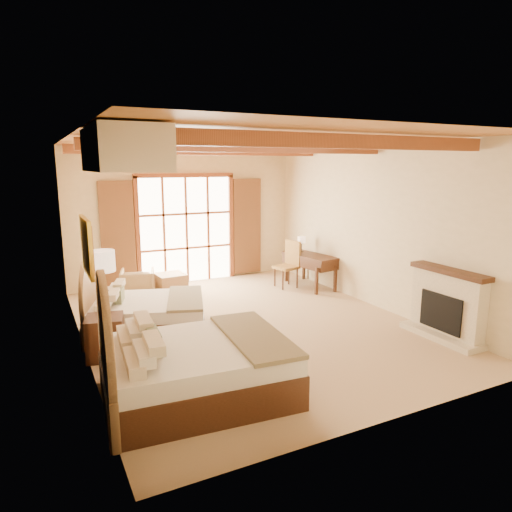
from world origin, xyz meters
TOP-DOWN VIEW (x-y plane):
  - floor at (0.00, 0.00)m, footprint 7.00×7.00m
  - wall_back at (0.00, 3.50)m, footprint 5.50×0.00m
  - wall_left at (-2.75, 0.00)m, footprint 0.00×7.00m
  - wall_right at (2.75, 0.00)m, footprint 0.00×7.00m
  - ceiling at (0.00, 0.00)m, footprint 7.00×7.00m
  - ceiling_beams at (0.00, 0.00)m, footprint 5.39×4.60m
  - french_doors at (0.00, 3.44)m, footprint 3.95×0.08m
  - fireplace at (2.60, -2.00)m, footprint 0.46×1.40m
  - painting at (-2.70, -0.75)m, footprint 0.06×0.95m
  - canopy_valance at (-2.40, -2.00)m, footprint 0.70×1.40m
  - bed_near at (-1.84, -2.02)m, footprint 2.33×1.84m
  - bed_far at (-1.84, 0.41)m, footprint 2.30×1.94m
  - nightstand at (-2.50, -0.33)m, footprint 0.63×0.63m
  - floor_lamp at (-2.50, -0.54)m, footprint 0.35×0.35m
  - armchair at (-1.41, 2.52)m, footprint 0.84×0.85m
  - ottoman at (-0.67, 2.61)m, footprint 0.65×0.65m
  - desk at (2.40, 1.72)m, footprint 0.80×1.47m
  - desk_chair at (1.89, 1.90)m, footprint 0.57×0.56m
  - desk_lamp at (2.42, 2.13)m, footprint 0.18×0.18m

SIDE VIEW (x-z plane):
  - floor at x=0.00m, z-range 0.00..0.00m
  - ottoman at x=-0.67m, z-range 0.00..0.44m
  - nightstand at x=-2.50m, z-range 0.00..0.63m
  - armchair at x=-1.41m, z-range 0.00..0.63m
  - desk_chair at x=1.89m, z-range -0.20..0.87m
  - bed_far at x=-1.84m, z-range -0.25..1.00m
  - desk at x=2.40m, z-range 0.03..0.78m
  - bed_near at x=-1.84m, z-range -0.29..1.17m
  - fireplace at x=2.60m, z-range -0.07..1.09m
  - desk_lamp at x=2.42m, z-range 0.85..1.21m
  - french_doors at x=0.00m, z-range -0.05..2.55m
  - floor_lamp at x=-2.50m, z-range 0.57..2.21m
  - wall_back at x=0.00m, z-range -1.15..4.35m
  - wall_left at x=-2.75m, z-range -1.90..5.10m
  - wall_right at x=2.75m, z-range -1.90..5.10m
  - painting at x=-2.70m, z-range 1.38..2.12m
  - canopy_valance at x=-2.40m, z-range 2.73..3.18m
  - ceiling_beams at x=0.00m, z-range 2.99..3.17m
  - ceiling at x=0.00m, z-range 3.20..3.20m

